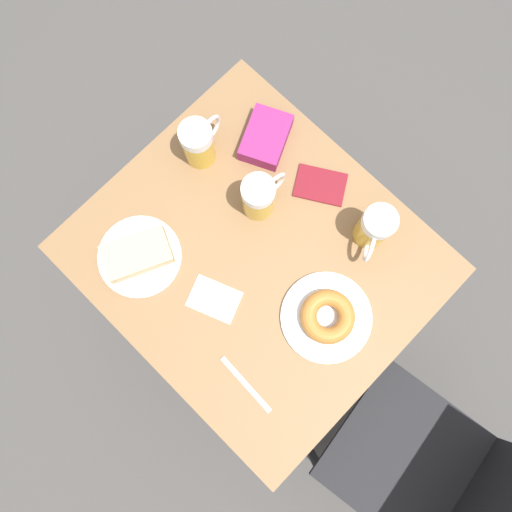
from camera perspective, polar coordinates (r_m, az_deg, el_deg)
name	(u,v)px	position (r m, az deg, el deg)	size (l,w,h in m)	color
ground_plane	(256,293)	(1.96, 0.00, -4.24)	(8.00, 8.00, 0.00)	#474442
table	(256,263)	(1.31, 0.00, -0.83)	(0.72, 0.81, 0.74)	olive
chair	(449,490)	(1.53, 21.23, -23.64)	(0.45, 0.45, 0.90)	black
plate_with_cake	(138,255)	(1.24, -13.29, 0.08)	(0.21, 0.21, 0.05)	silver
plate_with_donut	(327,317)	(1.20, 8.11, -6.90)	(0.22, 0.22, 0.05)	silver
beer_mug_left	(259,197)	(1.20, 0.37, 6.81)	(0.13, 0.08, 0.14)	gold
beer_mug_center	(374,228)	(1.21, 13.36, 3.09)	(0.12, 0.09, 0.14)	gold
beer_mug_right	(199,143)	(1.25, -6.54, 12.73)	(0.13, 0.08, 0.14)	gold
napkin_folded	(214,299)	(1.21, -4.78, -4.94)	(0.12, 0.14, 0.00)	white
fork	(246,384)	(1.21, -1.16, -14.45)	(0.02, 0.17, 0.00)	silver
passport_near_edge	(320,185)	(1.28, 7.37, 8.04)	(0.14, 0.15, 0.01)	maroon
blue_pouch	(266,138)	(1.30, 1.13, 13.37)	(0.17, 0.15, 0.05)	#8C2366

